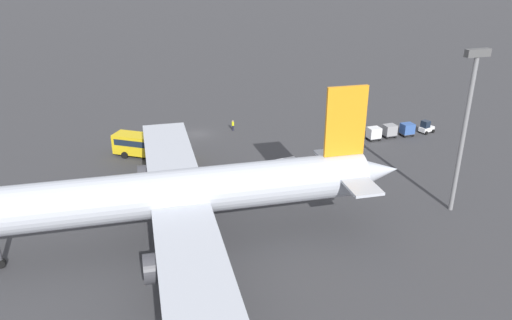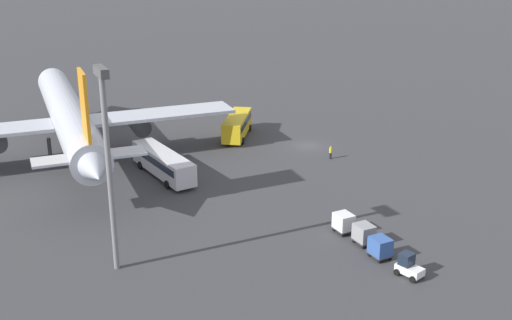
{
  "view_description": "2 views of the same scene",
  "coord_description": "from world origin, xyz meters",
  "px_view_note": "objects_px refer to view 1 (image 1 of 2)",
  "views": [
    {
      "loc": [
        14.26,
        74.92,
        28.08
      ],
      "look_at": [
        -3.99,
        18.49,
        2.51
      ],
      "focal_mm": 35.0,
      "sensor_mm": 36.0,
      "label": 1
    },
    {
      "loc": [
        -74.64,
        45.04,
        28.75
      ],
      "look_at": [
        -14.3,
        15.34,
        4.86
      ],
      "focal_mm": 45.0,
      "sensor_mm": 36.0,
      "label": 2
    }
  ],
  "objects_px": {
    "baggage_tug": "(426,127)",
    "airplane": "(163,195)",
    "cargo_cart_white": "(374,133)",
    "worker_person": "(233,125)",
    "shuttle_bus_far": "(253,178)",
    "shuttle_bus_near": "(149,145)",
    "cargo_cart_blue": "(407,129)",
    "cargo_cart_grey": "(390,130)"
  },
  "relations": [
    {
      "from": "cargo_cart_grey",
      "to": "shuttle_bus_near",
      "type": "bearing_deg",
      "value": -5.32
    },
    {
      "from": "shuttle_bus_far",
      "to": "worker_person",
      "type": "height_order",
      "value": "shuttle_bus_far"
    },
    {
      "from": "cargo_cart_grey",
      "to": "shuttle_bus_far",
      "type": "bearing_deg",
      "value": 23.67
    },
    {
      "from": "worker_person",
      "to": "shuttle_bus_far",
      "type": "bearing_deg",
      "value": 80.73
    },
    {
      "from": "cargo_cart_blue",
      "to": "shuttle_bus_near",
      "type": "bearing_deg",
      "value": -5.36
    },
    {
      "from": "baggage_tug",
      "to": "worker_person",
      "type": "distance_m",
      "value": 31.46
    },
    {
      "from": "shuttle_bus_far",
      "to": "cargo_cart_white",
      "type": "bearing_deg",
      "value": -161.08
    },
    {
      "from": "worker_person",
      "to": "cargo_cart_grey",
      "type": "height_order",
      "value": "cargo_cart_grey"
    },
    {
      "from": "airplane",
      "to": "cargo_cart_white",
      "type": "relative_size",
      "value": 24.66
    },
    {
      "from": "airplane",
      "to": "baggage_tug",
      "type": "bearing_deg",
      "value": -151.4
    },
    {
      "from": "shuttle_bus_near",
      "to": "worker_person",
      "type": "xyz_separation_m",
      "value": [
        -14.39,
        -7.22,
        -1.08
      ]
    },
    {
      "from": "worker_person",
      "to": "shuttle_bus_near",
      "type": "bearing_deg",
      "value": 26.65
    },
    {
      "from": "cargo_cart_white",
      "to": "worker_person",
      "type": "bearing_deg",
      "value": -29.17
    },
    {
      "from": "worker_person",
      "to": "cargo_cart_blue",
      "type": "distance_m",
      "value": 28.06
    },
    {
      "from": "airplane",
      "to": "cargo_cart_blue",
      "type": "relative_size",
      "value": 24.66
    },
    {
      "from": "airplane",
      "to": "shuttle_bus_near",
      "type": "xyz_separation_m",
      "value": [
        -1.16,
        -23.89,
        -3.86
      ]
    },
    {
      "from": "shuttle_bus_near",
      "to": "cargo_cart_grey",
      "type": "relative_size",
      "value": 4.94
    },
    {
      "from": "baggage_tug",
      "to": "worker_person",
      "type": "relative_size",
      "value": 1.53
    },
    {
      "from": "shuttle_bus_far",
      "to": "cargo_cart_white",
      "type": "relative_size",
      "value": 6.36
    },
    {
      "from": "shuttle_bus_far",
      "to": "cargo_cart_grey",
      "type": "height_order",
      "value": "shuttle_bus_far"
    },
    {
      "from": "airplane",
      "to": "cargo_cart_grey",
      "type": "height_order",
      "value": "airplane"
    },
    {
      "from": "airplane",
      "to": "baggage_tug",
      "type": "height_order",
      "value": "airplane"
    },
    {
      "from": "shuttle_bus_far",
      "to": "cargo_cart_grey",
      "type": "relative_size",
      "value": 6.36
    },
    {
      "from": "cargo_cart_grey",
      "to": "cargo_cart_white",
      "type": "bearing_deg",
      "value": 6.55
    },
    {
      "from": "baggage_tug",
      "to": "airplane",
      "type": "bearing_deg",
      "value": 9.3
    },
    {
      "from": "airplane",
      "to": "shuttle_bus_near",
      "type": "relative_size",
      "value": 4.99
    },
    {
      "from": "worker_person",
      "to": "cargo_cart_blue",
      "type": "xyz_separation_m",
      "value": [
        -25.82,
        10.99,
        0.32
      ]
    },
    {
      "from": "worker_person",
      "to": "baggage_tug",
      "type": "bearing_deg",
      "value": 160.13
    },
    {
      "from": "shuttle_bus_near",
      "to": "cargo_cart_blue",
      "type": "height_order",
      "value": "shuttle_bus_near"
    },
    {
      "from": "cargo_cart_grey",
      "to": "cargo_cart_white",
      "type": "height_order",
      "value": "same"
    },
    {
      "from": "baggage_tug",
      "to": "cargo_cart_blue",
      "type": "xyz_separation_m",
      "value": [
        3.77,
        0.3,
        0.25
      ]
    },
    {
      "from": "airplane",
      "to": "cargo_cart_blue",
      "type": "bearing_deg",
      "value": -149.81
    },
    {
      "from": "shuttle_bus_far",
      "to": "cargo_cart_blue",
      "type": "bearing_deg",
      "value": -165.78
    },
    {
      "from": "shuttle_bus_far",
      "to": "baggage_tug",
      "type": "height_order",
      "value": "shuttle_bus_far"
    },
    {
      "from": "baggage_tug",
      "to": "cargo_cart_grey",
      "type": "xyz_separation_m",
      "value": [
        6.8,
        -0.01,
        0.25
      ]
    },
    {
      "from": "shuttle_bus_near",
      "to": "worker_person",
      "type": "distance_m",
      "value": 16.14
    },
    {
      "from": "baggage_tug",
      "to": "shuttle_bus_far",
      "type": "bearing_deg",
      "value": 4.17
    },
    {
      "from": "baggage_tug",
      "to": "shuttle_bus_near",
      "type": "bearing_deg",
      "value": -19.55
    },
    {
      "from": "airplane",
      "to": "shuttle_bus_far",
      "type": "distance_m",
      "value": 15.35
    },
    {
      "from": "cargo_cart_white",
      "to": "airplane",
      "type": "bearing_deg",
      "value": 29.61
    },
    {
      "from": "cargo_cart_blue",
      "to": "cargo_cart_grey",
      "type": "xyz_separation_m",
      "value": [
        3.03,
        -0.31,
        0.0
      ]
    },
    {
      "from": "shuttle_bus_near",
      "to": "cargo_cart_grey",
      "type": "xyz_separation_m",
      "value": [
        -37.19,
        3.46,
        -0.75
      ]
    }
  ]
}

